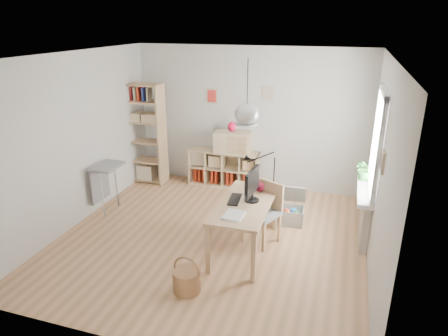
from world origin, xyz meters
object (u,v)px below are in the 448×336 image
(cube_shelf, at_px, (223,170))
(drawer_chest, at_px, (233,142))
(tall_bookshelf, at_px, (144,130))
(chair, at_px, (264,209))
(monitor, at_px, (252,184))
(storage_chest, at_px, (289,211))
(desk, at_px, (245,208))

(cube_shelf, xyz_separation_m, drawer_chest, (0.20, -0.04, 0.62))
(tall_bookshelf, relative_size, drawer_chest, 2.81)
(chair, bearing_deg, monitor, -93.89)
(storage_chest, bearing_deg, cube_shelf, 139.52)
(tall_bookshelf, bearing_deg, desk, -37.01)
(desk, xyz_separation_m, drawer_chest, (-0.82, 2.19, 0.27))
(drawer_chest, bearing_deg, tall_bookshelf, 179.37)
(cube_shelf, relative_size, storage_chest, 2.36)
(tall_bookshelf, distance_m, chair, 3.28)
(tall_bookshelf, bearing_deg, cube_shelf, 10.19)
(drawer_chest, bearing_deg, monitor, -75.29)
(tall_bookshelf, height_order, chair, tall_bookshelf)
(chair, bearing_deg, tall_bookshelf, 174.35)
(cube_shelf, relative_size, drawer_chest, 1.97)
(chair, height_order, drawer_chest, drawer_chest)
(desk, height_order, drawer_chest, drawer_chest)
(desk, bearing_deg, cube_shelf, 114.61)
(chair, height_order, monitor, monitor)
(desk, height_order, tall_bookshelf, tall_bookshelf)
(cube_shelf, xyz_separation_m, tall_bookshelf, (-1.56, -0.28, 0.79))
(desk, distance_m, storage_chest, 1.26)
(cube_shelf, height_order, storage_chest, cube_shelf)
(tall_bookshelf, xyz_separation_m, drawer_chest, (1.76, 0.24, -0.16))
(drawer_chest, bearing_deg, cube_shelf, 159.86)
(tall_bookshelf, bearing_deg, chair, -30.07)
(cube_shelf, distance_m, storage_chest, 1.90)
(tall_bookshelf, relative_size, chair, 2.18)
(cube_shelf, distance_m, monitor, 2.51)
(tall_bookshelf, relative_size, monitor, 3.79)
(desk, relative_size, monitor, 2.85)
(tall_bookshelf, bearing_deg, monitor, -35.06)
(cube_shelf, height_order, monitor, monitor)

